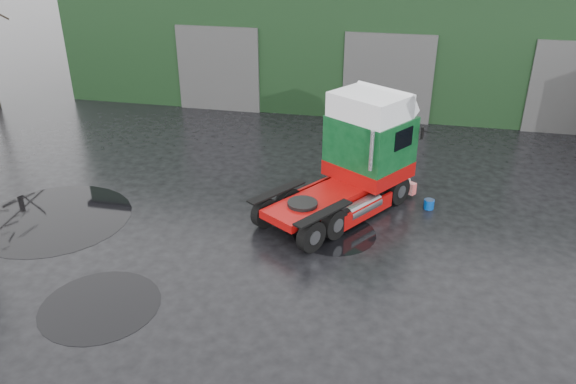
# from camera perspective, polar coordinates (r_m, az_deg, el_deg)

# --- Properties ---
(ground) EXTENTS (100.00, 100.00, 0.00)m
(ground) POSITION_cam_1_polar(r_m,az_deg,el_deg) (14.53, -1.72, -10.24)
(ground) COLOR black
(warehouse) EXTENTS (32.40, 12.40, 6.30)m
(warehouse) POSITION_cam_1_polar(r_m,az_deg,el_deg) (31.78, 10.88, 16.02)
(warehouse) COLOR black
(warehouse) RESTS_ON ground
(hero_tractor) EXTENTS (5.41, 6.40, 3.72)m
(hero_tractor) POSITION_cam_1_polar(r_m,az_deg,el_deg) (17.31, 4.87, 3.16)
(hero_tractor) COLOR #0C401D
(hero_tractor) RESTS_ON ground
(wash_bucket) EXTENTS (0.38, 0.38, 0.31)m
(wash_bucket) POSITION_cam_1_polar(r_m,az_deg,el_deg) (18.91, 14.12, -1.20)
(wash_bucket) COLOR #063892
(wash_bucket) RESTS_ON ground
(puddle_0) EXTENTS (2.96, 2.96, 0.01)m
(puddle_0) POSITION_cam_1_polar(r_m,az_deg,el_deg) (14.86, -18.53, -10.89)
(puddle_0) COLOR black
(puddle_0) RESTS_ON ground
(puddle_1) EXTENTS (2.53, 2.53, 0.01)m
(puddle_1) POSITION_cam_1_polar(r_m,az_deg,el_deg) (17.05, 4.72, -4.23)
(puddle_1) COLOR black
(puddle_1) RESTS_ON ground
(puddle_2) EXTENTS (4.76, 4.76, 0.01)m
(puddle_2) POSITION_cam_1_polar(r_m,az_deg,el_deg) (19.29, -22.60, -2.48)
(puddle_2) COLOR black
(puddle_2) RESTS_ON ground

